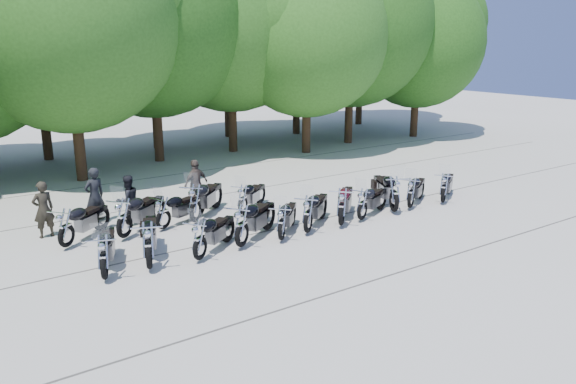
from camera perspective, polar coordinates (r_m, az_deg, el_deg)
ground at (r=16.20m, az=3.02°, el=-4.90°), size 90.00×90.00×0.00m
tree_3 at (r=23.99m, az=-21.54°, el=15.97°), size 8.70×8.70×10.67m
tree_4 at (r=27.01m, az=-13.74°, el=17.01°), size 9.13×9.13×11.20m
tree_5 at (r=28.85m, az=-5.92°, el=17.07°), size 9.04×9.04×11.10m
tree_6 at (r=28.41m, az=1.95°, el=15.64°), size 8.00×8.00×9.82m
tree_7 at (r=31.46m, az=6.45°, el=16.55°), size 8.79×8.79×10.79m
tree_8 at (r=34.25m, az=13.13°, el=14.60°), size 7.53×7.53×9.25m
tree_11 at (r=29.00m, az=-24.25°, el=13.73°), size 7.56×7.56×9.28m
tree_12 at (r=30.60m, az=-13.73°, el=15.03°), size 7.88×7.88×9.67m
tree_13 at (r=33.58m, az=-6.32°, el=15.85°), size 8.31×8.31×10.20m
tree_14 at (r=34.52m, az=0.88°, el=15.57°), size 8.02×8.02×9.84m
tree_15 at (r=38.98m, az=7.51°, el=17.15°), size 9.67×9.67×11.86m
motorcycle_0 at (r=13.97m, az=-18.25°, el=-6.18°), size 1.51×2.38×1.29m
motorcycle_1 at (r=14.25m, az=-14.01°, el=-5.15°), size 1.67×2.61×1.42m
motorcycle_2 at (r=14.60m, az=-8.97°, el=-4.72°), size 2.20×1.83×1.26m
motorcycle_3 at (r=15.33m, az=-4.74°, el=-3.33°), size 2.48×2.00×1.40m
motorcycle_4 at (r=15.84m, az=-0.64°, el=-3.04°), size 1.98×1.95×1.20m
motorcycle_5 at (r=16.43m, az=2.06°, el=-2.15°), size 2.29×2.01×1.33m
motorcycle_6 at (r=17.14m, az=5.49°, el=-1.39°), size 2.30×2.21×1.38m
motorcycle_7 at (r=17.79m, az=7.57°, el=-1.13°), size 2.22×1.46×1.21m
motorcycle_8 at (r=18.73m, az=10.76°, el=-0.07°), size 1.85×2.61×1.44m
motorcycle_9 at (r=19.34m, az=12.41°, el=0.01°), size 2.22×1.69×1.24m
motorcycle_10 at (r=20.27m, az=15.57°, el=0.50°), size 2.21×1.75×1.24m
motorcycle_11 at (r=16.45m, az=-21.67°, el=-3.29°), size 2.20×2.00×1.29m
motorcycle_12 at (r=16.65m, az=-16.34°, el=-2.43°), size 2.42×2.08×1.39m
motorcycle_13 at (r=17.19m, az=-12.59°, el=-1.97°), size 2.20×1.42×1.19m
motorcycle_14 at (r=17.58m, az=-9.44°, el=-1.02°), size 2.40×2.26×1.43m
motorcycle_15 at (r=18.27m, az=-4.62°, el=-0.67°), size 2.05×1.73×1.17m
rider_0 at (r=17.65m, az=-23.60°, el=-1.63°), size 0.66×0.49×1.68m
rider_1 at (r=17.91m, az=-15.95°, el=-0.84°), size 0.88×0.75×1.59m
rider_2 at (r=19.28m, az=-9.32°, el=0.81°), size 1.07×0.67×1.69m
rider_3 at (r=18.33m, az=-19.04°, el=-0.39°), size 0.75×0.60×1.81m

